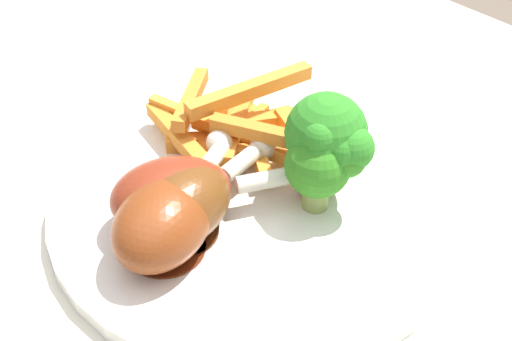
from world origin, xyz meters
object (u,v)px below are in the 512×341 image
(dinner_plate, at_px, (256,199))
(dining_table, at_px, (244,267))
(chicken_drumstick_extra, at_px, (167,218))
(broccoli_floret_front, at_px, (329,139))
(chicken_drumstick_near, at_px, (187,203))
(carrot_fries_pile, at_px, (242,127))
(broccoli_floret_middle, at_px, (322,162))
(chicken_drumstick_far, at_px, (178,195))

(dinner_plate, bearing_deg, dining_table, -28.59)
(dining_table, distance_m, chicken_drumstick_extra, 0.18)
(broccoli_floret_front, bearing_deg, chicken_drumstick_near, 68.70)
(dinner_plate, distance_m, carrot_fries_pile, 0.06)
(chicken_drumstick_near, bearing_deg, chicken_drumstick_extra, 100.14)
(dining_table, height_order, carrot_fries_pile, carrot_fries_pile)
(broccoli_floret_middle, relative_size, chicken_drumstick_extra, 0.43)
(chicken_drumstick_extra, bearing_deg, broccoli_floret_front, -106.46)
(broccoli_floret_front, bearing_deg, chicken_drumstick_far, 63.23)
(broccoli_floret_middle, distance_m, chicken_drumstick_extra, 0.11)
(chicken_drumstick_near, height_order, chicken_drumstick_far, same)
(broccoli_floret_front, bearing_deg, chicken_drumstick_extra, 73.54)
(carrot_fries_pile, distance_m, chicken_drumstick_near, 0.09)
(carrot_fries_pile, xyz_separation_m, chicken_drumstick_far, (-0.03, 0.08, 0.01))
(dinner_plate, height_order, broccoli_floret_front, broccoli_floret_front)
(carrot_fries_pile, bearing_deg, chicken_drumstick_far, 112.27)
(dining_table, bearing_deg, chicken_drumstick_far, 108.96)
(dinner_plate, height_order, carrot_fries_pile, carrot_fries_pile)
(broccoli_floret_middle, relative_size, carrot_fries_pile, 0.41)
(dining_table, xyz_separation_m, carrot_fries_pile, (0.01, -0.01, 0.14))
(carrot_fries_pile, relative_size, chicken_drumstick_extra, 1.04)
(broccoli_floret_middle, bearing_deg, broccoli_floret_front, -68.64)
(dining_table, height_order, broccoli_floret_front, broccoli_floret_front)
(broccoli_floret_front, distance_m, chicken_drumstick_near, 0.10)
(dinner_plate, relative_size, chicken_drumstick_extra, 2.12)
(broccoli_floret_middle, distance_m, carrot_fries_pile, 0.08)
(dinner_plate, height_order, chicken_drumstick_near, chicken_drumstick_near)
(broccoli_floret_middle, xyz_separation_m, chicken_drumstick_near, (0.04, 0.08, -0.01))
(chicken_drumstick_far, bearing_deg, dining_table, -71.04)
(broccoli_floret_middle, height_order, carrot_fries_pile, broccoli_floret_middle)
(dinner_plate, height_order, chicken_drumstick_far, chicken_drumstick_far)
(broccoli_floret_front, distance_m, carrot_fries_pile, 0.09)
(dinner_plate, relative_size, chicken_drumstick_far, 2.12)
(chicken_drumstick_extra, bearing_deg, chicken_drumstick_far, -54.80)
(dining_table, bearing_deg, carrot_fries_pile, -38.55)
(broccoli_floret_middle, xyz_separation_m, chicken_drumstick_extra, (0.04, 0.10, -0.01))
(dinner_plate, bearing_deg, chicken_drumstick_near, 87.07)
(broccoli_floret_front, xyz_separation_m, chicken_drumstick_extra, (0.03, 0.11, -0.02))
(broccoli_floret_front, bearing_deg, dinner_plate, 46.79)
(dinner_plate, relative_size, chicken_drumstick_near, 2.15)
(chicken_drumstick_near, bearing_deg, dinner_plate, -92.93)
(chicken_drumstick_near, relative_size, chicken_drumstick_extra, 0.99)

